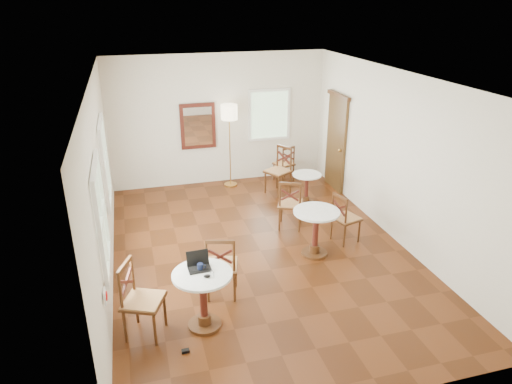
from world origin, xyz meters
TOP-DOWN VIEW (x-y plane):
  - ground at (0.00, 0.00)m, footprint 7.00×7.00m
  - room_shell at (-0.06, 0.27)m, footprint 5.02×7.02m
  - cafe_table_near at (-1.29, -1.75)m, footprint 0.79×0.79m
  - cafe_table_mid at (0.87, -0.36)m, footprint 0.78×0.78m
  - cafe_table_back at (1.52, 1.75)m, footprint 0.62×0.62m
  - chair_near_a at (-0.91, -1.11)m, footprint 0.58×0.58m
  - chair_near_b at (-2.08, -1.68)m, footprint 0.64×0.64m
  - chair_mid_a at (0.79, 0.72)m, footprint 0.61×0.61m
  - chair_mid_b at (1.56, -0.06)m, footprint 0.54×0.54m
  - chair_back_a at (1.47, 3.07)m, footprint 0.53×0.53m
  - chair_back_b at (1.12, 2.44)m, footprint 0.67×0.67m
  - floor_lamp at (0.17, 3.15)m, footprint 0.37×0.37m
  - laptop at (-1.31, -1.59)m, footprint 0.31×0.26m
  - mouse at (-1.24, -1.85)m, footprint 0.11×0.08m
  - navy_mug at (-1.29, -1.66)m, footprint 0.12×0.08m
  - water_glass at (-1.18, -1.88)m, footprint 0.06×0.06m
  - power_adapter at (-1.61, -2.19)m, footprint 0.10×0.06m

SIDE VIEW (x-z plane):
  - ground at x=0.00m, z-range 0.00..0.00m
  - power_adapter at x=-1.61m, z-range 0.00..0.04m
  - cafe_table_back at x=1.52m, z-range 0.08..0.73m
  - chair_back_a at x=1.47m, z-range 0.00..0.88m
  - chair_mid_b at x=1.56m, z-range 0.00..0.94m
  - chair_mid_a at x=0.79m, z-range 0.00..1.00m
  - chair_near_a at x=-0.91m, z-range 0.00..1.02m
  - cafe_table_mid at x=0.87m, z-range 0.10..0.93m
  - cafe_table_near at x=-1.29m, z-range 0.10..0.93m
  - chair_near_b at x=-2.08m, z-range 0.00..1.06m
  - chair_back_b at x=1.12m, z-range 0.00..1.06m
  - mouse at x=-1.24m, z-range 0.84..0.87m
  - navy_mug at x=-1.29m, z-range 0.84..0.93m
  - water_glass at x=-1.18m, z-range 0.84..0.93m
  - laptop at x=-1.31m, z-range 0.78..0.99m
  - floor_lamp at x=0.17m, z-range 0.67..2.58m
  - room_shell at x=-0.06m, z-range 0.38..3.39m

